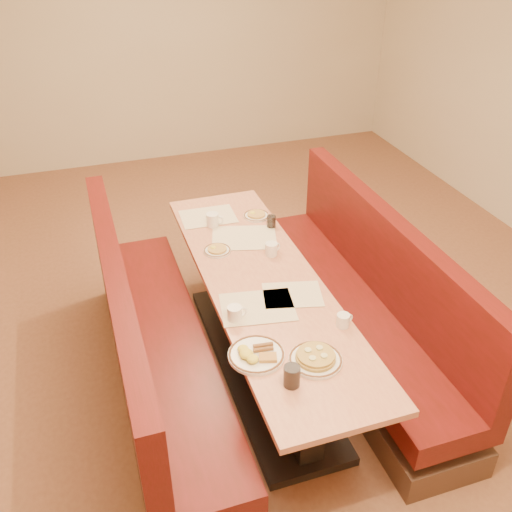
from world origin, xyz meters
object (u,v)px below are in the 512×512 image
object	(u,v)px
coffee_mug_c	(272,249)
soda_tumbler_mid	(271,222)
booth_right	(361,307)
coffee_mug_a	(343,320)
eggs_plate	(256,354)
coffee_mug_b	(235,313)
booth_left	(153,352)
coffee_mug_d	(213,220)
pancake_plate	(316,358)
soda_tumbler_near	(292,376)
diner_table	(262,327)

from	to	relation	value
coffee_mug_c	soda_tumbler_mid	size ratio (longest dim) A/B	1.29
booth_right	soda_tumbler_mid	bearing A→B (deg)	125.85
coffee_mug_a	coffee_mug_c	size ratio (longest dim) A/B	0.90
eggs_plate	coffee_mug_b	bearing A→B (deg)	92.15
booth_left	coffee_mug_c	distance (m)	1.02
booth_left	coffee_mug_d	distance (m)	1.09
coffee_mug_d	soda_tumbler_mid	size ratio (longest dim) A/B	1.39
booth_right	coffee_mug_c	bearing A→B (deg)	154.97
coffee_mug_b	soda_tumbler_mid	distance (m)	1.10
pancake_plate	soda_tumbler_near	xyz separation A→B (m)	(-0.18, -0.12, 0.04)
diner_table	booth_right	distance (m)	0.73
booth_right	coffee_mug_a	bearing A→B (deg)	-128.52
booth_left	coffee_mug_b	xyz separation A→B (m)	(0.46, -0.32, 0.43)
coffee_mug_a	coffee_mug_c	xyz separation A→B (m)	(-0.13, 0.83, 0.01)
booth_right	coffee_mug_b	world-z (taller)	booth_right
booth_right	pancake_plate	size ratio (longest dim) A/B	8.92
eggs_plate	coffee_mug_c	size ratio (longest dim) A/B	2.58
diner_table	soda_tumbler_near	distance (m)	1.01
eggs_plate	coffee_mug_d	world-z (taller)	coffee_mug_d
coffee_mug_a	soda_tumbler_near	bearing A→B (deg)	-154.06
pancake_plate	coffee_mug_d	xyz separation A→B (m)	(-0.14, 1.56, 0.03)
booth_right	coffee_mug_d	bearing A→B (deg)	137.49
pancake_plate	soda_tumbler_mid	size ratio (longest dim) A/B	3.12
booth_left	booth_right	world-z (taller)	same
diner_table	booth_left	world-z (taller)	booth_left
diner_table	coffee_mug_c	world-z (taller)	coffee_mug_c
eggs_plate	coffee_mug_b	world-z (taller)	coffee_mug_b
coffee_mug_d	soda_tumbler_mid	bearing A→B (deg)	3.26
eggs_plate	soda_tumbler_near	bearing A→B (deg)	-66.84
pancake_plate	eggs_plate	size ratio (longest dim) A/B	0.94
eggs_plate	coffee_mug_a	world-z (taller)	coffee_mug_a
booth_left	pancake_plate	bearing A→B (deg)	-46.13
booth_left	coffee_mug_a	world-z (taller)	booth_left
diner_table	soda_tumbler_mid	size ratio (longest dim) A/B	27.82
booth_left	soda_tumbler_mid	world-z (taller)	booth_left
diner_table	soda_tumbler_mid	bearing A→B (deg)	65.90
pancake_plate	diner_table	bearing A→B (deg)	91.47
soda_tumbler_near	pancake_plate	bearing A→B (deg)	32.92
coffee_mug_a	coffee_mug_d	xyz separation A→B (m)	(-0.40, 1.34, 0.01)
booth_left	eggs_plate	xyz separation A→B (m)	(0.47, -0.65, 0.41)
booth_left	coffee_mug_d	size ratio (longest dim) A/B	20.07
coffee_mug_b	soda_tumbler_mid	world-z (taller)	soda_tumbler_mid
coffee_mug_d	coffee_mug_a	bearing A→B (deg)	-49.22
coffee_mug_d	soda_tumbler_mid	world-z (taller)	coffee_mug_d
diner_table	coffee_mug_d	xyz separation A→B (m)	(-0.12, 0.78, 0.43)
eggs_plate	coffee_mug_d	distance (m)	1.44
eggs_plate	coffee_mug_c	bearing A→B (deg)	65.53
booth_left	coffee_mug_b	distance (m)	0.71
booth_right	coffee_mug_c	world-z (taller)	booth_right
booth_right	coffee_mug_c	size ratio (longest dim) A/B	21.57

